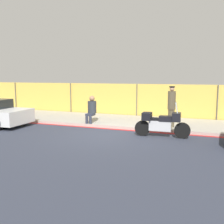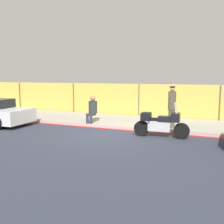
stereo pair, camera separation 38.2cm
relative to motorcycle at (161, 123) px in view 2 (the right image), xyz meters
The scene contains 7 objects.
ground_plane 2.29m from the motorcycle, 168.31° to the right, with size 120.00×120.00×0.00m, color #333847.
sidewalk 3.40m from the motorcycle, 130.27° to the left, with size 32.04×3.45×0.13m.
curb_paint_stripe 2.37m from the motorcycle, 160.95° to the left, with size 32.04×0.18×0.01m.
storefront_fence 4.91m from the motorcycle, 116.40° to the left, with size 30.44×0.17×1.96m.
motorcycle is the anchor object (origin of this frame).
officer_standing 1.61m from the motorcycle, 83.67° to the left, with size 0.35×0.35×1.83m.
person_seated_on_curb 3.90m from the motorcycle, 160.32° to the left, with size 0.42×0.69×1.32m.
Camera 2 is at (4.25, -9.68, 2.44)m, focal length 42.00 mm.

